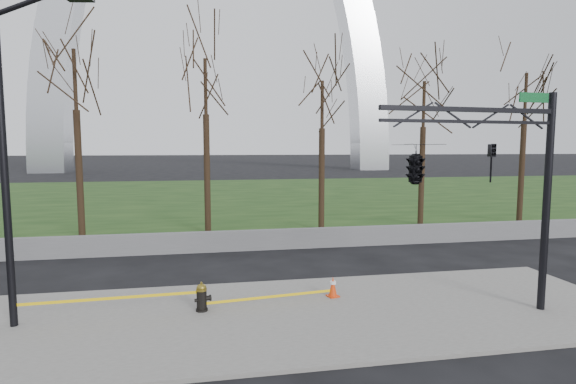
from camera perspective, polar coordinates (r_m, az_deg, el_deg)
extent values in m
plane|color=black|center=(12.64, 3.10, -15.42)|extent=(500.00, 500.00, 0.00)
cube|color=slate|center=(12.63, 3.10, -15.20)|extent=(18.00, 6.00, 0.10)
cube|color=#173312|center=(41.80, -6.58, -0.51)|extent=(120.00, 40.00, 0.06)
cube|color=#59595B|center=(20.08, -2.28, -6.07)|extent=(60.00, 0.30, 0.90)
cylinder|color=black|center=(12.87, -10.92, -14.51)|extent=(0.33, 0.33, 0.06)
cylinder|color=black|center=(12.79, -10.94, -13.42)|extent=(0.25, 0.25, 0.58)
cylinder|color=black|center=(12.80, -10.03, -13.15)|extent=(0.22, 0.18, 0.15)
cylinder|color=black|center=(12.76, -11.60, -13.39)|extent=(0.11, 0.11, 0.10)
cylinder|color=olive|center=(12.69, -10.97, -12.11)|extent=(0.29, 0.29, 0.06)
ellipsoid|color=olive|center=(12.67, -10.98, -11.86)|extent=(0.27, 0.27, 0.20)
cylinder|color=olive|center=(12.64, -10.99, -11.37)|extent=(0.06, 0.06, 0.08)
cube|color=red|center=(13.82, 5.73, -13.05)|extent=(0.40, 0.40, 0.04)
cone|color=red|center=(13.72, 5.75, -11.83)|extent=(0.25, 0.25, 0.58)
cylinder|color=white|center=(13.69, 5.75, -11.41)|extent=(0.18, 0.18, 0.09)
cylinder|color=black|center=(12.84, -32.44, 2.34)|extent=(0.18, 0.18, 8.00)
cylinder|color=black|center=(12.98, -31.18, 19.61)|extent=(1.27, 0.30, 0.56)
cylinder|color=black|center=(13.98, 30.08, -1.45)|extent=(0.20, 0.20, 6.00)
cube|color=black|center=(12.29, 22.25, 9.70)|extent=(4.99, 0.49, 0.12)
cube|color=black|center=(12.27, 22.20, 8.30)|extent=(4.99, 0.45, 0.08)
cube|color=#0C5926|center=(13.54, 28.86, 10.50)|extent=(0.90, 0.11, 0.25)
imported|color=black|center=(12.69, 24.55, 3.36)|extent=(0.18, 0.21, 1.00)
imported|color=black|center=(11.43, 15.96, 3.45)|extent=(0.71, 2.52, 1.00)
cube|color=yellow|center=(12.86, -21.59, -12.49)|extent=(4.63, 0.20, 0.08)
cube|color=yellow|center=(13.16, -2.27, -13.20)|extent=(3.86, 0.47, 0.08)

